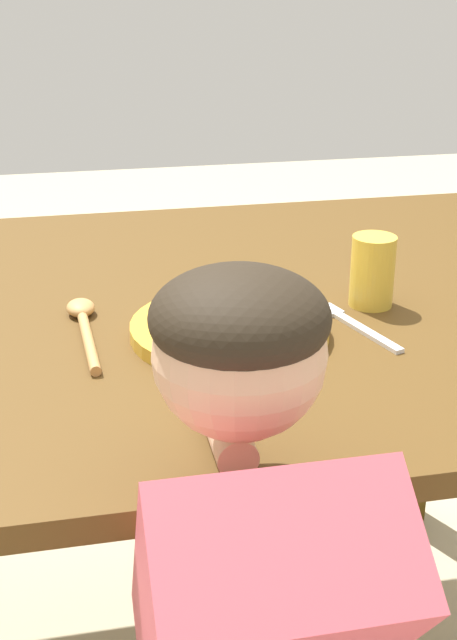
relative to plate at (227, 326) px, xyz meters
The scene contains 5 objects.
dining_table 0.17m from the plate, 99.18° to the left, with size 1.33×0.99×0.74m.
plate is the anchor object (origin of this frame).
fork 0.18m from the plate, ahead, with size 0.08×0.20×0.01m.
spoon 0.20m from the plate, 160.67° to the left, with size 0.04×0.23×0.02m.
drinking_cup 0.24m from the plate, 16.38° to the left, with size 0.06×0.06×0.10m, color gold.
Camera 1 is at (-0.18, -1.13, 1.21)m, focal length 47.15 mm.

